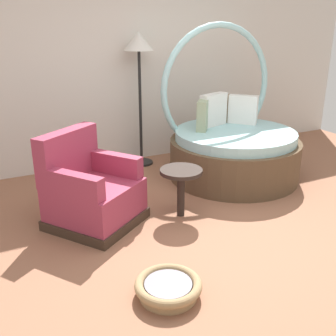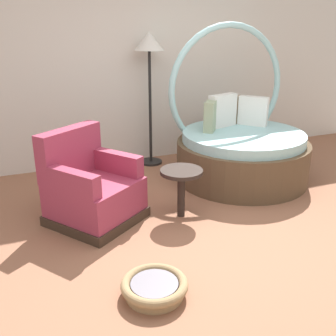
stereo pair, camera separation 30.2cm
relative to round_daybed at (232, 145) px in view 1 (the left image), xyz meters
The scene contains 7 objects.
ground_plane 1.69m from the round_daybed, 130.62° to the right, with size 8.00×8.00×0.02m, color #936047.
back_wall 1.92m from the round_daybed, 130.15° to the left, with size 8.00×0.12×2.77m, color silver.
round_daybed is the anchor object (origin of this frame).
red_armchair 2.09m from the round_daybed, 167.10° to the right, with size 1.11×1.11×0.94m.
pet_basket 2.66m from the round_daybed, 135.06° to the right, with size 0.51×0.51×0.13m.
side_table 1.37m from the round_daybed, 147.43° to the right, with size 0.44×0.44×0.52m.
floor_lamp 1.72m from the round_daybed, 132.60° to the left, with size 0.40×0.40×1.82m.
Camera 1 is at (-1.92, -2.84, 1.95)m, focal length 42.54 mm.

